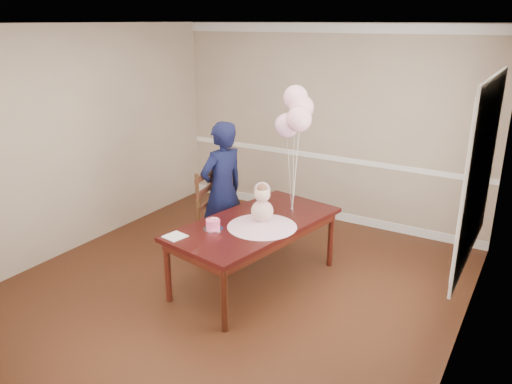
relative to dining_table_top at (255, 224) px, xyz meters
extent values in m
cube|color=black|center=(-0.15, -0.34, -0.69)|extent=(4.50, 5.00, 0.00)
cube|color=silver|center=(-0.15, -0.34, 2.01)|extent=(4.50, 5.00, 0.02)
cube|color=tan|center=(-0.15, 2.16, 0.66)|extent=(4.50, 0.02, 2.70)
cube|color=tan|center=(-2.40, -0.34, 0.66)|extent=(0.02, 5.00, 2.70)
cube|color=tan|center=(2.10, -0.34, 0.66)|extent=(0.02, 5.00, 2.70)
cube|color=white|center=(-0.15, 2.15, 0.21)|extent=(4.50, 0.02, 0.07)
cube|color=silver|center=(-0.15, 2.15, 1.94)|extent=(4.50, 0.02, 0.12)
cube|color=silver|center=(-0.15, 2.15, -0.63)|extent=(4.50, 0.02, 0.12)
cube|color=white|center=(2.08, 0.16, 0.86)|extent=(0.02, 1.66, 1.56)
cube|color=white|center=(2.06, 0.16, 0.86)|extent=(0.01, 1.50, 1.40)
cube|color=black|center=(0.00, 0.00, 0.00)|extent=(1.27, 2.04, 0.05)
cube|color=black|center=(0.00, 0.00, -0.07)|extent=(1.16, 1.93, 0.10)
cylinder|color=black|center=(-0.55, -0.79, -0.36)|extent=(0.08, 0.08, 0.67)
cylinder|color=black|center=(0.24, -0.93, -0.36)|extent=(0.08, 0.08, 0.67)
cylinder|color=black|center=(-0.24, 0.93, -0.36)|extent=(0.08, 0.08, 0.67)
cylinder|color=black|center=(0.55, 0.79, -0.36)|extent=(0.08, 0.08, 0.67)
cone|color=#E3A7C1|center=(0.13, -0.07, 0.07)|extent=(0.84, 0.84, 0.10)
sphere|color=pink|center=(0.13, -0.07, 0.19)|extent=(0.23, 0.23, 0.23)
sphere|color=beige|center=(0.13, -0.07, 0.38)|extent=(0.16, 0.16, 0.16)
sphere|color=brown|center=(0.13, -0.07, 0.43)|extent=(0.11, 0.11, 0.11)
cylinder|color=silver|center=(-0.26, -0.39, 0.03)|extent=(0.24, 0.24, 0.01)
cylinder|color=#FF508A|center=(-0.26, -0.39, 0.08)|extent=(0.17, 0.17, 0.10)
sphere|color=white|center=(-0.26, -0.39, 0.14)|extent=(0.03, 0.03, 0.03)
sphere|color=silver|center=(-0.23, -0.37, 0.14)|extent=(0.03, 0.03, 0.03)
cylinder|color=white|center=(-0.09, 0.31, 0.10)|extent=(0.11, 0.11, 0.15)
sphere|color=beige|center=(-0.09, 0.31, 0.27)|extent=(0.18, 0.18, 0.18)
cube|color=white|center=(-0.47, -0.74, 0.03)|extent=(0.22, 0.22, 0.01)
cylinder|color=white|center=(0.19, 0.50, 0.03)|extent=(0.04, 0.04, 0.02)
sphere|color=#F2ABD1|center=(0.09, 0.51, 0.97)|extent=(0.27, 0.27, 0.27)
sphere|color=#FFB4CA|center=(0.27, 0.43, 1.07)|extent=(0.27, 0.27, 0.27)
sphere|color=#FFB4C7|center=(0.22, 0.59, 1.16)|extent=(0.27, 0.27, 0.27)
sphere|color=#FFB4D3|center=(0.13, 0.62, 1.26)|extent=(0.27, 0.27, 0.27)
cylinder|color=silver|center=(0.14, 0.51, 0.43)|extent=(0.09, 0.02, 0.79)
cylinder|color=white|center=(0.23, 0.47, 0.48)|extent=(0.09, 0.07, 0.89)
cylinder|color=white|center=(0.20, 0.54, 0.53)|extent=(0.04, 0.09, 0.98)
cylinder|color=white|center=(0.16, 0.56, 0.57)|extent=(0.06, 0.11, 1.08)
cube|color=#39150F|center=(-0.58, 0.25, -0.19)|extent=(0.57, 0.57, 0.05)
cylinder|color=#35170E|center=(-0.74, 0.02, -0.45)|extent=(0.05, 0.05, 0.47)
cylinder|color=#3A1F0F|center=(-0.35, 0.10, -0.45)|extent=(0.05, 0.05, 0.47)
cylinder|color=#311B0D|center=(-0.82, 0.40, -0.45)|extent=(0.05, 0.05, 0.47)
cylinder|color=#3C1B10|center=(-0.43, 0.48, -0.45)|extent=(0.05, 0.05, 0.47)
cylinder|color=#351E0E|center=(-0.76, 0.01, 0.12)|extent=(0.05, 0.05, 0.62)
cylinder|color=#33120E|center=(-0.84, 0.40, 0.12)|extent=(0.05, 0.05, 0.62)
cube|color=#3A190F|center=(-0.80, 0.21, -0.01)|extent=(0.12, 0.44, 0.05)
cube|color=#38160F|center=(-0.80, 0.21, 0.17)|extent=(0.12, 0.44, 0.05)
cube|color=#38190F|center=(-0.80, 0.21, 0.34)|extent=(0.12, 0.44, 0.05)
imported|color=black|center=(-0.68, 0.38, 0.14)|extent=(0.56, 0.69, 1.65)
camera|label=1|loc=(2.52, -4.17, 2.04)|focal=35.00mm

